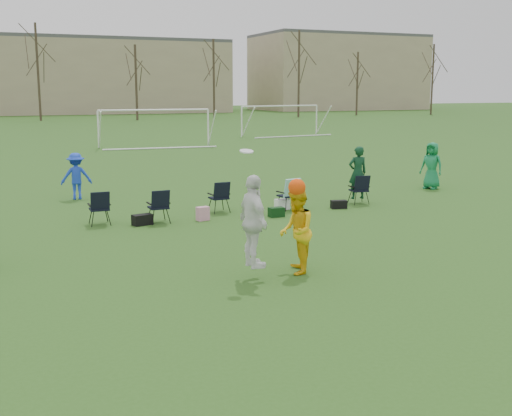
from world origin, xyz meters
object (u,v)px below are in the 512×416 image
goal_mid (154,117)px  fielder_green_far (432,166)px  center_contest (277,226)px  goal_right (280,112)px  fielder_blue (76,176)px

goal_mid → fielder_green_far: bearing=-72.8°
center_contest → goal_mid: size_ratio=0.35×
fielder_green_far → goal_right: size_ratio=0.24×
fielder_green_far → goal_mid: 22.74m
goal_right → fielder_green_far: bearing=-111.7°
center_contest → goal_right: (17.17, 36.42, 0.87)m
goal_mid → goal_right: size_ratio=1.01×
fielder_green_far → goal_mid: (-5.17, 22.12, 1.03)m
goal_mid → goal_right: 13.42m
fielder_blue → goal_right: 32.00m
fielder_green_far → center_contest: 13.25m
fielder_blue → fielder_green_far: (12.80, -2.87, 0.09)m
center_contest → goal_mid: (5.17, 30.42, 0.87)m
fielder_green_far → goal_right: goal_right is taller
fielder_green_far → center_contest: bearing=-77.5°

